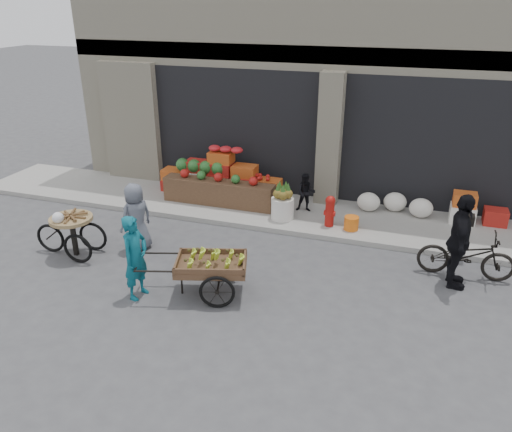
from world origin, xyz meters
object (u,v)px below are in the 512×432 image
(orange_bucket, at_px, (351,223))
(tricycle_cart, at_px, (72,229))
(seated_person, at_px, (306,193))
(cyclist, at_px, (459,242))
(vendor_grey, at_px, (136,217))
(fire_hydrant, at_px, (330,210))
(vendor_woman, at_px, (135,257))
(bicycle, at_px, (466,255))
(banana_cart, at_px, (208,263))
(pineapple_bin, at_px, (282,208))

(orange_bucket, height_order, tricycle_cart, tricycle_cart)
(seated_person, distance_m, cyclist, 3.98)
(tricycle_cart, height_order, vendor_grey, vendor_grey)
(tricycle_cart, bearing_deg, fire_hydrant, 26.39)
(fire_hydrant, xyz_separation_m, vendor_woman, (-2.65, -3.71, 0.26))
(vendor_grey, xyz_separation_m, bicycle, (6.36, 0.93, -0.27))
(vendor_woman, bearing_deg, bicycle, -58.25)
(banana_cart, bearing_deg, pineapple_bin, 66.11)
(orange_bucket, bearing_deg, pineapple_bin, 176.42)
(tricycle_cart, bearing_deg, seated_person, 36.45)
(tricycle_cart, xyz_separation_m, cyclist, (7.25, 1.18, 0.32))
(pineapple_bin, bearing_deg, seated_person, 56.31)
(vendor_woman, bearing_deg, tricycle_cart, 72.08)
(pineapple_bin, height_order, tricycle_cart, tricycle_cart)
(pineapple_bin, distance_m, seated_person, 0.75)
(banana_cart, xyz_separation_m, cyclist, (4.08, 1.67, 0.26))
(seated_person, relative_size, vendor_woman, 0.61)
(tricycle_cart, height_order, cyclist, cyclist)
(pineapple_bin, bearing_deg, vendor_woman, -112.46)
(orange_bucket, bearing_deg, seated_person, 149.74)
(pineapple_bin, distance_m, cyclist, 4.06)
(orange_bucket, bearing_deg, vendor_woman, -130.76)
(vendor_woman, bearing_deg, orange_bucket, -33.86)
(fire_hydrant, bearing_deg, orange_bucket, -5.71)
(vendor_grey, bearing_deg, banana_cart, 87.48)
(seated_person, xyz_separation_m, vendor_woman, (-1.95, -4.36, 0.18))
(seated_person, relative_size, banana_cart, 0.42)
(fire_hydrant, height_order, banana_cart, banana_cart)
(pineapple_bin, relative_size, tricycle_cart, 0.36)
(pineapple_bin, bearing_deg, tricycle_cart, -141.65)
(vendor_woman, bearing_deg, cyclist, -61.08)
(pineapple_bin, relative_size, vendor_grey, 0.36)
(pineapple_bin, distance_m, fire_hydrant, 1.11)
(orange_bucket, xyz_separation_m, seated_person, (-1.20, 0.70, 0.31))
(pineapple_bin, bearing_deg, vendor_grey, -138.85)
(orange_bucket, xyz_separation_m, tricycle_cart, (-5.17, -2.73, 0.30))
(bicycle, xyz_separation_m, cyclist, (-0.20, -0.40, 0.43))
(cyclist, bearing_deg, vendor_grey, 93.30)
(cyclist, bearing_deg, vendor_woman, 110.39)
(seated_person, height_order, tricycle_cart, seated_person)
(banana_cart, height_order, tricycle_cart, tricycle_cart)
(vendor_grey, bearing_deg, orange_bucket, 142.96)
(vendor_woman, height_order, tricycle_cart, vendor_woman)
(cyclist, bearing_deg, bicycle, -28.19)
(vendor_grey, relative_size, bicycle, 0.83)
(vendor_woman, relative_size, vendor_grey, 1.06)
(orange_bucket, distance_m, cyclist, 2.66)
(orange_bucket, height_order, seated_person, seated_person)
(orange_bucket, distance_m, seated_person, 1.42)
(tricycle_cart, height_order, bicycle, tricycle_cart)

